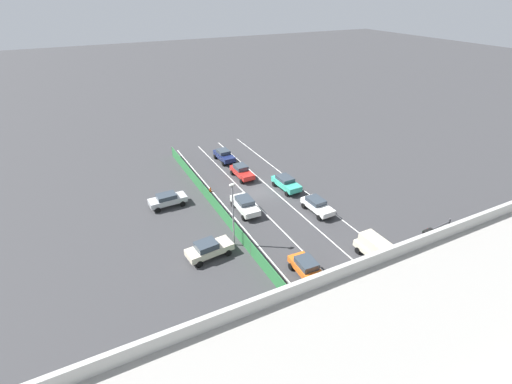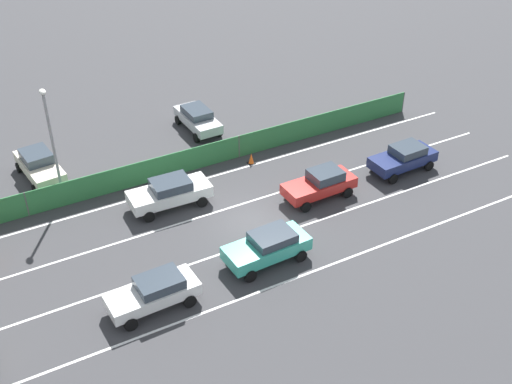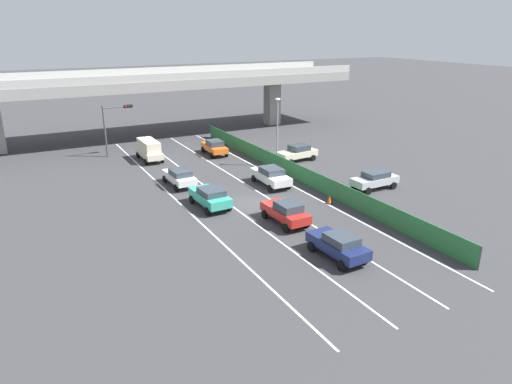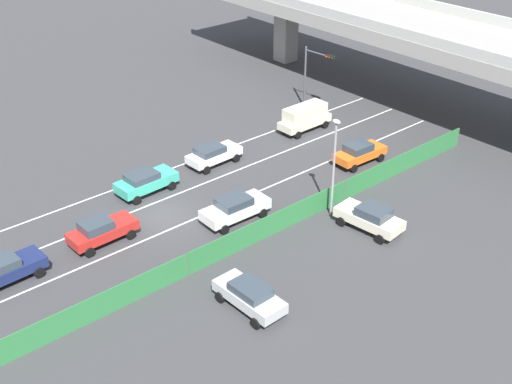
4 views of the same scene
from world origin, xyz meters
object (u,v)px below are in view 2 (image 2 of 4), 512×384
at_px(parked_wagon_silver, 198,118).
at_px(parked_sedan_cream, 39,165).
at_px(street_lamp, 51,135).
at_px(car_hatchback_white, 170,192).
at_px(traffic_cone, 251,159).
at_px(car_taxi_teal, 268,246).
at_px(car_sedan_navy, 404,157).
at_px(car_sedan_red, 320,183).
at_px(car_sedan_white, 154,291).

distance_m(parked_wagon_silver, parked_sedan_cream, 11.06).
bearing_deg(parked_wagon_silver, street_lamp, 110.24).
xyz_separation_m(car_hatchback_white, traffic_cone, (1.85, -6.29, -0.59)).
height_order(car_taxi_teal, traffic_cone, car_taxi_teal).
distance_m(car_taxi_teal, car_hatchback_white, 7.39).
height_order(car_taxi_teal, car_sedan_navy, same).
bearing_deg(parked_sedan_cream, street_lamp, -168.74).
relative_size(car_sedan_navy, car_sedan_red, 0.99).
height_order(car_hatchback_white, car_sedan_red, car_sedan_red).
xyz_separation_m(car_taxi_teal, car_sedan_navy, (3.58, -11.74, -0.02)).
height_order(car_taxi_teal, car_hatchback_white, car_hatchback_white).
bearing_deg(traffic_cone, car_sedan_navy, -123.55).
bearing_deg(car_sedan_white, car_sedan_red, -71.69).
relative_size(car_taxi_teal, car_hatchback_white, 0.95).
distance_m(parked_sedan_cream, street_lamp, 4.42).
bearing_deg(parked_wagon_silver, car_sedan_white, 148.76).
bearing_deg(car_taxi_teal, car_sedan_white, 93.09).
bearing_deg(parked_sedan_cream, traffic_cone, -111.42).
distance_m(car_sedan_navy, street_lamp, 20.97).
bearing_deg(street_lamp, traffic_cone, -99.20).
relative_size(car_sedan_red, traffic_cone, 5.93).
relative_size(parked_sedan_cream, traffic_cone, 6.26).
height_order(parked_wagon_silver, traffic_cone, parked_wagon_silver).
xyz_separation_m(car_sedan_red, parked_sedan_cream, (9.99, 13.85, 0.02)).
distance_m(car_taxi_teal, parked_wagon_silver, 14.80).
height_order(car_taxi_teal, street_lamp, street_lamp).
bearing_deg(traffic_cone, car_hatchback_white, 106.43).
distance_m(car_taxi_teal, street_lamp, 13.59).
xyz_separation_m(car_taxi_teal, car_sedan_white, (-0.34, 6.28, -0.04)).
bearing_deg(parked_wagon_silver, car_taxi_teal, 169.32).
distance_m(car_sedan_white, parked_sedan_cream, 14.05).
xyz_separation_m(car_hatchback_white, car_sedan_red, (-3.38, -8.03, -0.02)).
relative_size(car_hatchback_white, street_lamp, 0.68).
relative_size(parked_wagon_silver, traffic_cone, 5.93).
xyz_separation_m(car_taxi_teal, car_sedan_red, (3.59, -5.58, -0.01)).
bearing_deg(car_sedan_white, car_hatchback_white, -27.63).
height_order(car_sedan_white, parked_wagon_silver, parked_wagon_silver).
relative_size(car_taxi_teal, parked_sedan_cream, 0.97).
distance_m(car_sedan_red, parked_wagon_silver, 11.32).
relative_size(car_sedan_navy, car_sedan_white, 0.99).
xyz_separation_m(car_sedan_navy, car_hatchback_white, (3.39, 14.19, 0.03)).
distance_m(car_taxi_teal, car_sedan_red, 6.63).
height_order(car_sedan_red, parked_sedan_cream, parked_sedan_cream).
relative_size(car_sedan_red, street_lamp, 0.63).
xyz_separation_m(parked_wagon_silver, parked_sedan_cream, (-0.97, 11.02, 0.03)).
bearing_deg(street_lamp, car_sedan_navy, -110.10).
distance_m(car_hatchback_white, parked_sedan_cream, 8.80).
xyz_separation_m(car_sedan_navy, street_lamp, (7.11, 19.44, 3.33)).
xyz_separation_m(car_taxi_teal, car_hatchback_white, (6.97, 2.46, 0.01)).
xyz_separation_m(car_sedan_navy, parked_sedan_cream, (9.99, 20.01, 0.03)).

